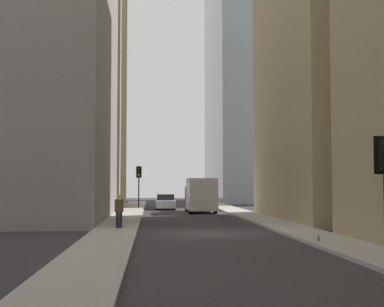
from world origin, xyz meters
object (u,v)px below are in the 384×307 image
at_px(sedan_white, 165,202).
at_px(discarded_bottle, 319,239).
at_px(traffic_light_midblock, 139,177).
at_px(pedestrian, 119,210).
at_px(delivery_truck, 200,195).

relative_size(sedan_white, discarded_bottle, 15.93).
bearing_deg(discarded_bottle, sedan_white, 9.61).
height_order(sedan_white, discarded_bottle, sedan_white).
xyz_separation_m(traffic_light_midblock, discarded_bottle, (-31.47, -7.68, -2.79)).
bearing_deg(traffic_light_midblock, pedestrian, 179.00).
bearing_deg(sedan_white, traffic_light_midblock, 68.39).
distance_m(delivery_truck, discarded_bottle, 25.04).
bearing_deg(traffic_light_midblock, delivery_truck, -140.96).
bearing_deg(pedestrian, discarded_bottle, -131.39).
relative_size(delivery_truck, traffic_light_midblock, 1.64).
bearing_deg(traffic_light_midblock, sedan_white, -111.61).
height_order(delivery_truck, sedan_white, delivery_truck).
xyz_separation_m(delivery_truck, traffic_light_midblock, (6.57, 5.33, 1.58)).
relative_size(delivery_truck, pedestrian, 3.77).
distance_m(traffic_light_midblock, pedestrian, 24.40).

